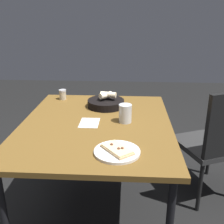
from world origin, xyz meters
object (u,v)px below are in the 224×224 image
at_px(beer_glass, 125,114).
at_px(pepper_shaker, 63,95).
at_px(chair_near, 218,139).
at_px(dining_table, 96,131).
at_px(bread_basket, 106,103).
at_px(pizza_plate, 117,151).

distance_m(beer_glass, pepper_shaker, 0.67).
bearing_deg(pepper_shaker, chair_near, 80.88).
xyz_separation_m(beer_glass, pepper_shaker, (-0.44, -0.51, -0.02)).
bearing_deg(beer_glass, dining_table, -82.87).
bearing_deg(beer_glass, bread_basket, -152.80).
xyz_separation_m(dining_table, beer_glass, (-0.02, 0.18, 0.11)).
bearing_deg(bread_basket, chair_near, 87.41).
bearing_deg(pizza_plate, dining_table, -158.52).
distance_m(dining_table, beer_glass, 0.22).
relative_size(dining_table, pepper_shaker, 14.56).
distance_m(dining_table, pepper_shaker, 0.57).
bearing_deg(pepper_shaker, pizza_plate, 29.24).
xyz_separation_m(dining_table, bread_basket, (-0.31, 0.04, 0.09)).
distance_m(pepper_shaker, chair_near, 1.24).
bearing_deg(chair_near, pizza_plate, -47.92).
distance_m(pizza_plate, bread_basket, 0.70).
distance_m(pizza_plate, beer_glass, 0.41).
bearing_deg(pepper_shaker, dining_table, 34.88).
xyz_separation_m(dining_table, pepper_shaker, (-0.46, -0.32, 0.10)).
xyz_separation_m(pizza_plate, beer_glass, (-0.41, 0.03, 0.04)).
height_order(beer_glass, chair_near, chair_near).
distance_m(pizza_plate, chair_near, 1.00).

